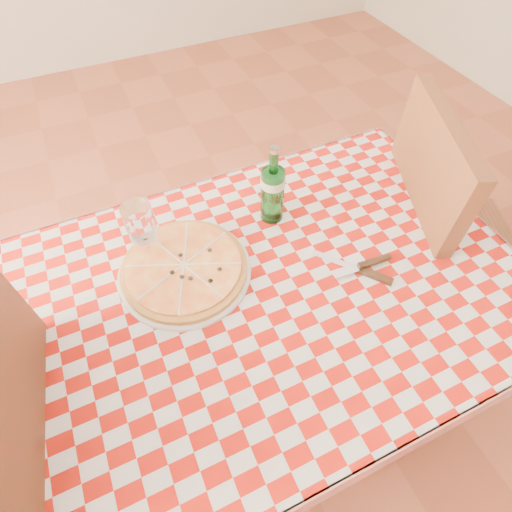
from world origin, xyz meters
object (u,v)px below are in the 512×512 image
(dining_table, at_px, (272,305))
(pizza_plate, at_px, (184,268))
(chair_near, at_px, (435,234))
(chair_far, at_px, (15,461))
(wine_glass, at_px, (144,234))
(water_bottle, at_px, (273,185))

(dining_table, bearing_deg, pizza_plate, 145.99)
(chair_near, bearing_deg, chair_far, -151.37)
(chair_near, bearing_deg, wine_glass, -167.81)
(pizza_plate, bearing_deg, chair_far, -156.78)
(chair_far, relative_size, wine_glass, 5.55)
(dining_table, distance_m, water_bottle, 0.33)
(water_bottle, relative_size, wine_glass, 1.31)
(dining_table, relative_size, chair_near, 1.17)
(dining_table, relative_size, water_bottle, 4.98)
(chair_far, relative_size, pizza_plate, 2.98)
(water_bottle, bearing_deg, dining_table, -115.07)
(chair_far, bearing_deg, water_bottle, -152.05)
(chair_far, bearing_deg, dining_table, -165.71)
(pizza_plate, height_order, wine_glass, wine_glass)
(dining_table, xyz_separation_m, water_bottle, (0.10, 0.22, 0.22))
(water_bottle, bearing_deg, chair_near, -16.57)
(pizza_plate, bearing_deg, wine_glass, 126.39)
(dining_table, distance_m, chair_far, 0.71)
(chair_far, distance_m, pizza_plate, 0.59)
(chair_far, bearing_deg, chair_near, -166.80)
(chair_near, xyz_separation_m, chair_far, (-1.35, -0.15, -0.00))
(chair_near, bearing_deg, pizza_plate, -162.54)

